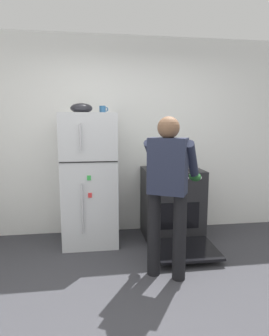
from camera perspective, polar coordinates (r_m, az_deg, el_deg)
ground at (r=2.58m, az=4.49°, el=-27.50°), size 8.00×8.00×0.00m
kitchen_wall_back at (r=4.00m, az=-1.35°, el=6.34°), size 6.00×0.10×2.70m
refrigerator at (r=3.66m, az=-9.04°, el=-2.22°), size 0.68×0.72×1.66m
stove_range at (r=3.87m, az=7.60°, el=-7.26°), size 0.76×1.24×0.94m
person_cook at (r=2.77m, az=6.88°, el=-3.05°), size 0.66×0.72×1.60m
red_pot at (r=3.68m, az=5.51°, el=0.68°), size 0.36×0.26×0.12m
coffee_mug at (r=3.65m, az=-6.44°, el=11.66°), size 0.11×0.08×0.10m
mixing_bowl at (r=3.60m, az=-10.69°, el=11.81°), size 0.27×0.27×0.12m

